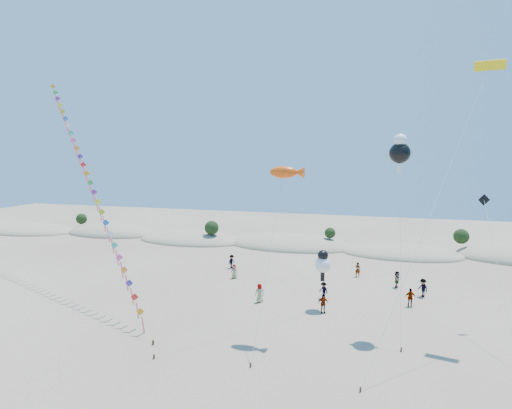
% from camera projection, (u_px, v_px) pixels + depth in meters
% --- Properties ---
extents(dune_ridge, '(145.30, 11.49, 5.57)m').
position_uv_depth(dune_ridge, '(297.00, 245.00, 64.55)').
color(dune_ridge, gray).
rests_on(dune_ridge, ground).
extents(kite_train, '(23.82, 18.30, 22.76)m').
position_uv_depth(kite_train, '(87.00, 176.00, 42.50)').
color(kite_train, '#3F2D1E').
rests_on(kite_train, ground).
extents(fish_kite, '(2.65, 6.85, 12.98)m').
position_uv_depth(fish_kite, '(287.00, 173.00, 32.28)').
color(fish_kite, '#3F2D1E').
rests_on(fish_kite, ground).
extents(cartoon_kite_low, '(10.54, 13.59, 5.38)m').
position_uv_depth(cartoon_kite_low, '(323.00, 263.00, 38.19)').
color(cartoon_kite_low, '#3F2D1E').
rests_on(cartoon_kite_low, ground).
extents(cartoon_kite_high, '(2.00, 5.22, 15.44)m').
position_uv_depth(cartoon_kite_high, '(400.00, 151.00, 32.82)').
color(cartoon_kite_high, '#3F2D1E').
rests_on(cartoon_kite_high, ground).
extents(parafoil_kite, '(9.47, 12.47, 20.85)m').
position_uv_depth(parafoil_kite, '(487.00, 72.00, 31.66)').
color(parafoil_kite, '#3F2D1E').
rests_on(parafoil_kite, ground).
extents(dark_kite, '(1.32, 8.73, 10.71)m').
position_uv_depth(dark_kite, '(492.00, 241.00, 32.27)').
color(dark_kite, '#3F2D1E').
rests_on(dark_kite, ground).
extents(beachgoers, '(22.52, 12.93, 1.79)m').
position_uv_depth(beachgoers, '(332.00, 282.00, 43.58)').
color(beachgoers, slate).
rests_on(beachgoers, ground).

